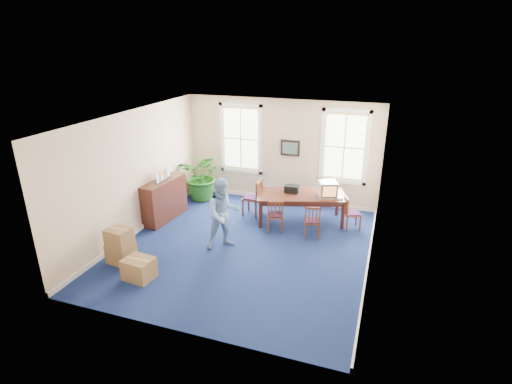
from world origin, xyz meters
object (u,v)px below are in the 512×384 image
(crt_tv, at_px, (328,189))
(cardboard_boxes, at_px, (131,244))
(man, at_px, (224,214))
(credenza, at_px, (164,199))
(conference_table, at_px, (300,208))
(chair_near_left, at_px, (275,215))
(potted_plant, at_px, (203,176))

(crt_tv, distance_m, cardboard_boxes, 5.23)
(man, distance_m, credenza, 2.45)
(man, height_order, credenza, man)
(conference_table, xyz_separation_m, credenza, (-3.67, -1.08, 0.20))
(crt_tv, bearing_deg, man, -157.60)
(conference_table, bearing_deg, credenza, 179.28)
(conference_table, height_order, credenza, credenza)
(chair_near_left, bearing_deg, crt_tv, -162.07)
(crt_tv, height_order, cardboard_boxes, crt_tv)
(conference_table, xyz_separation_m, cardboard_boxes, (-3.17, -3.39, 0.03))
(man, relative_size, potted_plant, 1.13)
(chair_near_left, height_order, potted_plant, potted_plant)
(crt_tv, relative_size, cardboard_boxes, 0.33)
(man, xyz_separation_m, credenza, (-2.23, 0.97, -0.27))
(crt_tv, bearing_deg, credenza, 172.63)
(crt_tv, xyz_separation_m, man, (-2.15, -2.11, -0.15))
(credenza, relative_size, cardboard_boxes, 1.01)
(conference_table, distance_m, potted_plant, 3.37)
(cardboard_boxes, bearing_deg, crt_tv, 41.57)
(crt_tv, xyz_separation_m, chair_near_left, (-1.21, -0.88, -0.57))
(potted_plant, distance_m, cardboard_boxes, 4.03)
(cardboard_boxes, bearing_deg, chair_near_left, 43.81)
(man, bearing_deg, chair_near_left, 12.84)
(chair_near_left, xyz_separation_m, credenza, (-3.18, -0.26, 0.15))
(man, relative_size, credenza, 1.14)
(potted_plant, bearing_deg, man, -55.24)
(conference_table, height_order, potted_plant, potted_plant)
(credenza, height_order, cardboard_boxes, credenza)
(cardboard_boxes, bearing_deg, conference_table, 46.93)
(crt_tv, xyz_separation_m, cardboard_boxes, (-3.88, -3.45, -0.59))
(credenza, bearing_deg, conference_table, 21.66)
(crt_tv, distance_m, man, 3.02)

